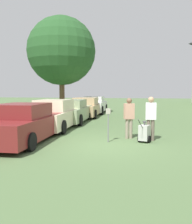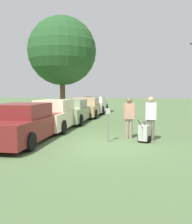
{
  "view_description": "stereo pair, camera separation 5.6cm",
  "coord_description": "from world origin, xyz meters",
  "px_view_note": "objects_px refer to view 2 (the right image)",
  "views": [
    {
      "loc": [
        1.75,
        -8.96,
        2.03
      ],
      "look_at": [
        -0.57,
        1.69,
        1.1
      ],
      "focal_mm": 40.0,
      "sensor_mm": 36.0,
      "label": 1
    },
    {
      "loc": [
        1.81,
        -8.95,
        2.03
      ],
      "look_at": [
        -0.57,
        1.69,
        1.1
      ],
      "focal_mm": 40.0,
      "sensor_mm": 36.0,
      "label": 2
    }
  ],
  "objects_px": {
    "parked_car_maroon": "(24,124)",
    "person_worker": "(129,116)",
    "parked_car_white": "(95,105)",
    "parked_car_cream": "(56,115)",
    "equipment_cart": "(144,133)",
    "person_supervisor": "(151,116)",
    "parking_meter": "(108,119)",
    "parked_car_tan": "(87,108)",
    "parked_car_sage": "(72,112)"
  },
  "relations": [
    {
      "from": "parked_car_cream",
      "to": "equipment_cart",
      "type": "bearing_deg",
      "value": -32.19
    },
    {
      "from": "parked_car_white",
      "to": "parked_car_sage",
      "type": "bearing_deg",
      "value": -93.49
    },
    {
      "from": "parked_car_sage",
      "to": "parked_car_white",
      "type": "relative_size",
      "value": 1.07
    },
    {
      "from": "parked_car_maroon",
      "to": "person_worker",
      "type": "xyz_separation_m",
      "value": [
        4.07,
        1.44,
        0.28
      ]
    },
    {
      "from": "parked_car_cream",
      "to": "person_worker",
      "type": "distance_m",
      "value": 4.51
    },
    {
      "from": "parked_car_maroon",
      "to": "person_supervisor",
      "type": "bearing_deg",
      "value": 9.44
    },
    {
      "from": "parked_car_white",
      "to": "parking_meter",
      "type": "bearing_deg",
      "value": -78.5
    },
    {
      "from": "parked_car_maroon",
      "to": "person_supervisor",
      "type": "distance_m",
      "value": 5.11
    },
    {
      "from": "parked_car_maroon",
      "to": "equipment_cart",
      "type": "relative_size",
      "value": 5.35
    },
    {
      "from": "parked_car_sage",
      "to": "parked_car_white",
      "type": "height_order",
      "value": "parked_car_white"
    },
    {
      "from": "parked_car_cream",
      "to": "person_worker",
      "type": "xyz_separation_m",
      "value": [
        4.07,
        -1.91,
        0.27
      ]
    },
    {
      "from": "person_worker",
      "to": "parked_car_cream",
      "type": "bearing_deg",
      "value": -48.55
    },
    {
      "from": "parking_meter",
      "to": "person_worker",
      "type": "bearing_deg",
      "value": 51.48
    },
    {
      "from": "parked_car_cream",
      "to": "parked_car_maroon",
      "type": "bearing_deg",
      "value": -93.49
    },
    {
      "from": "parked_car_sage",
      "to": "person_supervisor",
      "type": "relative_size",
      "value": 2.88
    },
    {
      "from": "parked_car_tan",
      "to": "parking_meter",
      "type": "distance_m",
      "value": 9.98
    },
    {
      "from": "parked_car_tan",
      "to": "parked_car_white",
      "type": "bearing_deg",
      "value": 86.52
    },
    {
      "from": "parked_car_sage",
      "to": "parked_car_tan",
      "type": "bearing_deg",
      "value": 86.51
    },
    {
      "from": "person_supervisor",
      "to": "person_worker",
      "type": "bearing_deg",
      "value": -21.21
    },
    {
      "from": "equipment_cart",
      "to": "person_worker",
      "type": "bearing_deg",
      "value": 150.95
    },
    {
      "from": "parked_car_sage",
      "to": "equipment_cart",
      "type": "distance_m",
      "value": 7.19
    },
    {
      "from": "parked_car_cream",
      "to": "equipment_cart",
      "type": "relative_size",
      "value": 5.23
    },
    {
      "from": "parked_car_maroon",
      "to": "person_worker",
      "type": "height_order",
      "value": "person_worker"
    },
    {
      "from": "parked_car_sage",
      "to": "parked_car_tan",
      "type": "relative_size",
      "value": 1.02
    },
    {
      "from": "parked_car_cream",
      "to": "parked_car_sage",
      "type": "xyz_separation_m",
      "value": [
        -0.0,
        2.81,
        -0.03
      ]
    },
    {
      "from": "parked_car_tan",
      "to": "parked_car_cream",
      "type": "bearing_deg",
      "value": -93.49
    },
    {
      "from": "parked_car_maroon",
      "to": "parked_car_tan",
      "type": "xyz_separation_m",
      "value": [
        0.0,
        9.91,
        -0.01
      ]
    },
    {
      "from": "parked_car_cream",
      "to": "parked_car_white",
      "type": "distance_m",
      "value": 9.62
    },
    {
      "from": "person_worker",
      "to": "parked_car_white",
      "type": "bearing_deg",
      "value": -93.95
    },
    {
      "from": "parked_car_sage",
      "to": "parked_car_cream",
      "type": "bearing_deg",
      "value": -93.48
    },
    {
      "from": "person_worker",
      "to": "person_supervisor",
      "type": "distance_m",
      "value": 0.95
    },
    {
      "from": "parked_car_cream",
      "to": "parked_car_tan",
      "type": "xyz_separation_m",
      "value": [
        -0.0,
        6.56,
        -0.02
      ]
    },
    {
      "from": "parked_car_white",
      "to": "person_supervisor",
      "type": "bearing_deg",
      "value": -70.69
    },
    {
      "from": "parked_car_sage",
      "to": "parked_car_tan",
      "type": "height_order",
      "value": "parked_car_tan"
    },
    {
      "from": "parked_car_white",
      "to": "person_worker",
      "type": "distance_m",
      "value": 12.23
    },
    {
      "from": "parked_car_white",
      "to": "parked_car_cream",
      "type": "bearing_deg",
      "value": -93.48
    },
    {
      "from": "parked_car_tan",
      "to": "equipment_cart",
      "type": "distance_m",
      "value": 10.31
    },
    {
      "from": "parked_car_white",
      "to": "parked_car_maroon",
      "type": "bearing_deg",
      "value": -93.49
    },
    {
      "from": "person_worker",
      "to": "parked_car_sage",
      "type": "bearing_deg",
      "value": -72.63
    },
    {
      "from": "parked_car_maroon",
      "to": "parked_car_sage",
      "type": "bearing_deg",
      "value": 86.51
    },
    {
      "from": "person_worker",
      "to": "parked_car_tan",
      "type": "bearing_deg",
      "value": -87.73
    },
    {
      "from": "parked_car_sage",
      "to": "parking_meter",
      "type": "distance_m",
      "value": 6.57
    },
    {
      "from": "parking_meter",
      "to": "equipment_cart",
      "type": "height_order",
      "value": "parking_meter"
    },
    {
      "from": "parked_car_maroon",
      "to": "person_worker",
      "type": "distance_m",
      "value": 4.33
    },
    {
      "from": "person_worker",
      "to": "equipment_cart",
      "type": "relative_size",
      "value": 1.73
    },
    {
      "from": "parked_car_tan",
      "to": "person_worker",
      "type": "distance_m",
      "value": 9.4
    },
    {
      "from": "parked_car_cream",
      "to": "parked_car_sage",
      "type": "height_order",
      "value": "parked_car_cream"
    },
    {
      "from": "parked_car_cream",
      "to": "equipment_cart",
      "type": "height_order",
      "value": "parked_car_cream"
    },
    {
      "from": "parked_car_maroon",
      "to": "parked_car_cream",
      "type": "height_order",
      "value": "parked_car_cream"
    },
    {
      "from": "parked_car_sage",
      "to": "parking_meter",
      "type": "xyz_separation_m",
      "value": [
        3.34,
        -5.65,
        0.25
      ]
    }
  ]
}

